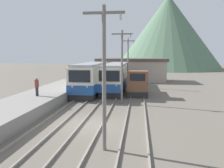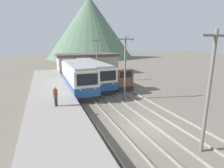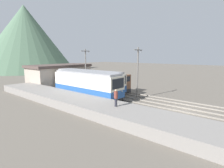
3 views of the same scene
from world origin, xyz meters
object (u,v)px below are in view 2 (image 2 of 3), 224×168
object	(u,v)px
person_on_platform	(55,96)
catenary_mast_far	(97,58)
commuter_train_center	(92,74)
shunting_locomotive	(118,79)
catenary_mast_near	(209,89)
catenary_mast_mid	(125,66)
commuter_train_left	(77,78)

from	to	relation	value
person_on_platform	catenary_mast_far	bearing A→B (deg)	59.21
commuter_train_center	shunting_locomotive	size ratio (longest dim) A/B	2.47
catenary_mast_near	person_on_platform	xyz separation A→B (m)	(-7.73, 8.48, -1.93)
shunting_locomotive	catenary_mast_mid	size ratio (longest dim) A/B	0.78
commuter_train_center	catenary_mast_near	bearing A→B (deg)	-85.54
catenary_mast_far	person_on_platform	xyz separation A→B (m)	(-7.73, -12.96, -1.93)
catenary_mast_near	person_on_platform	distance (m)	11.64
shunting_locomotive	person_on_platform	bearing A→B (deg)	-140.86
commuter_train_center	catenary_mast_far	distance (m)	3.41
shunting_locomotive	person_on_platform	xyz separation A→B (m)	(-9.22, -7.50, 0.75)
commuter_train_left	catenary_mast_mid	bearing A→B (deg)	-53.48
commuter_train_center	shunting_locomotive	distance (m)	4.51
commuter_train_left	commuter_train_center	world-z (taller)	commuter_train_left
catenary_mast_mid	catenary_mast_far	xyz separation A→B (m)	(0.00, 10.72, 0.00)
commuter_train_center	person_on_platform	bearing A→B (deg)	-119.86
commuter_train_center	shunting_locomotive	xyz separation A→B (m)	(3.00, -3.33, -0.49)
commuter_train_left	catenary_mast_mid	size ratio (longest dim) A/B	1.62
shunting_locomotive	catenary_mast_mid	bearing A→B (deg)	-105.83
catenary_mast_far	shunting_locomotive	bearing A→B (deg)	-74.72
shunting_locomotive	catenary_mast_far	distance (m)	6.26
commuter_train_left	catenary_mast_far	bearing A→B (deg)	48.72
catenary_mast_near	catenary_mast_far	distance (m)	21.45
commuter_train_center	catenary_mast_near	size ratio (longest dim) A/B	1.93
catenary_mast_mid	person_on_platform	bearing A→B (deg)	-163.83
catenary_mast_near	catenary_mast_far	world-z (taller)	same
commuter_train_center	person_on_platform	world-z (taller)	commuter_train_center
commuter_train_center	catenary_mast_far	xyz separation A→B (m)	(1.51, 2.13, 2.20)
catenary_mast_far	person_on_platform	distance (m)	15.21
person_on_platform	shunting_locomotive	bearing A→B (deg)	39.14
shunting_locomotive	catenary_mast_near	world-z (taller)	catenary_mast_near
commuter_train_left	commuter_train_center	size ratio (longest dim) A/B	0.84
catenary_mast_near	catenary_mast_mid	xyz separation A→B (m)	(0.00, 10.72, 0.00)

